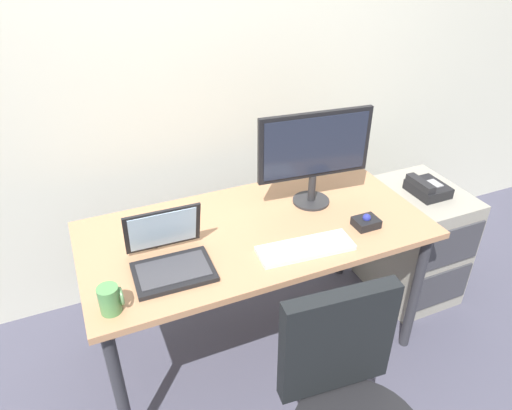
{
  "coord_description": "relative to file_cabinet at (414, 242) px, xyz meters",
  "views": [
    {
      "loc": [
        -0.7,
        -1.61,
        1.96
      ],
      "look_at": [
        0.0,
        0.0,
        0.86
      ],
      "focal_mm": 33.15,
      "sensor_mm": 36.0,
      "label": 1
    }
  ],
  "objects": [
    {
      "name": "desk",
      "position": [
        -1.01,
        -0.04,
        0.33
      ],
      "size": [
        1.56,
        0.76,
        0.74
      ],
      "color": "#A97854",
      "rests_on": "ground"
    },
    {
      "name": "desk_phone",
      "position": [
        -0.01,
        -0.02,
        0.37
      ],
      "size": [
        0.17,
        0.2,
        0.09
      ],
      "color": "black",
      "rests_on": "file_cabinet"
    },
    {
      "name": "coffee_mug",
      "position": [
        -1.69,
        -0.32,
        0.46
      ],
      "size": [
        0.09,
        0.08,
        0.11
      ],
      "color": "#4B8448",
      "rests_on": "desk"
    },
    {
      "name": "file_cabinet",
      "position": [
        0.0,
        0.0,
        0.0
      ],
      "size": [
        0.42,
        0.53,
        0.67
      ],
      "color": "gray",
      "rests_on": "ground"
    },
    {
      "name": "keyboard",
      "position": [
        -0.89,
        -0.28,
        0.42
      ],
      "size": [
        0.42,
        0.17,
        0.03
      ],
      "color": "silver",
      "rests_on": "desk"
    },
    {
      "name": "back_wall",
      "position": [
        -1.01,
        0.69,
        1.06
      ],
      "size": [
        6.0,
        0.1,
        2.8
      ],
      "primitive_type": "cube",
      "color": "beige",
      "rests_on": "ground"
    },
    {
      "name": "ground_plane",
      "position": [
        -1.01,
        -0.04,
        -0.34
      ],
      "size": [
        8.0,
        8.0,
        0.0
      ],
      "primitive_type": "plane",
      "color": "#444454"
    },
    {
      "name": "monitor_main",
      "position": [
        -0.67,
        0.05,
        0.68
      ],
      "size": [
        0.55,
        0.18,
        0.46
      ],
      "color": "#262628",
      "rests_on": "desk"
    },
    {
      "name": "trackball_mouse",
      "position": [
        -0.55,
        -0.23,
        0.43
      ],
      "size": [
        0.11,
        0.09,
        0.07
      ],
      "color": "black",
      "rests_on": "desk"
    },
    {
      "name": "cell_phone",
      "position": [
        -1.45,
        0.06,
        0.41
      ],
      "size": [
        0.14,
        0.16,
        0.01
      ],
      "primitive_type": "cube",
      "rotation": [
        0.0,
        0.0,
        -0.6
      ],
      "color": "black",
      "rests_on": "desk"
    },
    {
      "name": "laptop",
      "position": [
        -1.43,
        -0.16,
        0.46
      ],
      "size": [
        0.32,
        0.3,
        0.23
      ],
      "color": "black",
      "rests_on": "desk"
    }
  ]
}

